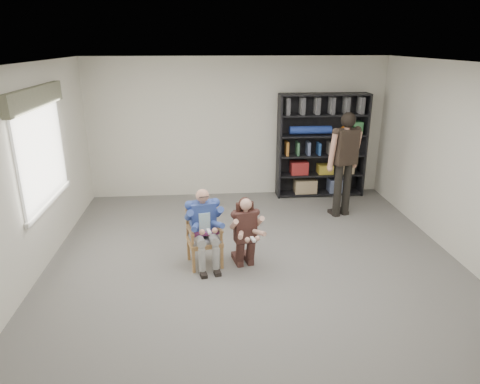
{
  "coord_description": "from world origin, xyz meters",
  "views": [
    {
      "loc": [
        -0.69,
        -5.07,
        3.06
      ],
      "look_at": [
        -0.2,
        0.6,
        1.05
      ],
      "focal_mm": 32.0,
      "sensor_mm": 36.0,
      "label": 1
    }
  ],
  "objects_px": {
    "seated_man": "(204,228)",
    "bookshelf": "(322,146)",
    "kneeling_woman": "(246,233)",
    "standing_man": "(344,166)",
    "armchair": "(204,236)"
  },
  "relations": [
    {
      "from": "seated_man",
      "to": "bookshelf",
      "type": "height_order",
      "value": "bookshelf"
    },
    {
      "from": "kneeling_woman",
      "to": "standing_man",
      "type": "distance_m",
      "value": 2.67
    },
    {
      "from": "bookshelf",
      "to": "kneeling_woman",
      "type": "bearing_deg",
      "value": -122.15
    },
    {
      "from": "bookshelf",
      "to": "standing_man",
      "type": "xyz_separation_m",
      "value": [
        0.11,
        -1.15,
        -0.1
      ]
    },
    {
      "from": "armchair",
      "to": "standing_man",
      "type": "bearing_deg",
      "value": 21.35
    },
    {
      "from": "armchair",
      "to": "bookshelf",
      "type": "height_order",
      "value": "bookshelf"
    },
    {
      "from": "armchair",
      "to": "seated_man",
      "type": "height_order",
      "value": "seated_man"
    },
    {
      "from": "seated_man",
      "to": "standing_man",
      "type": "relative_size",
      "value": 0.6
    },
    {
      "from": "armchair",
      "to": "standing_man",
      "type": "distance_m",
      "value": 3.06
    },
    {
      "from": "armchair",
      "to": "bookshelf",
      "type": "relative_size",
      "value": 0.42
    },
    {
      "from": "armchair",
      "to": "bookshelf",
      "type": "bearing_deg",
      "value": 37.37
    },
    {
      "from": "seated_man",
      "to": "kneeling_woman",
      "type": "xyz_separation_m",
      "value": [
        0.58,
        -0.12,
        -0.05
      ]
    },
    {
      "from": "kneeling_woman",
      "to": "standing_man",
      "type": "height_order",
      "value": "standing_man"
    },
    {
      "from": "kneeling_woman",
      "to": "standing_man",
      "type": "xyz_separation_m",
      "value": [
        1.95,
        1.77,
        0.42
      ]
    },
    {
      "from": "bookshelf",
      "to": "standing_man",
      "type": "relative_size",
      "value": 1.11
    }
  ]
}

